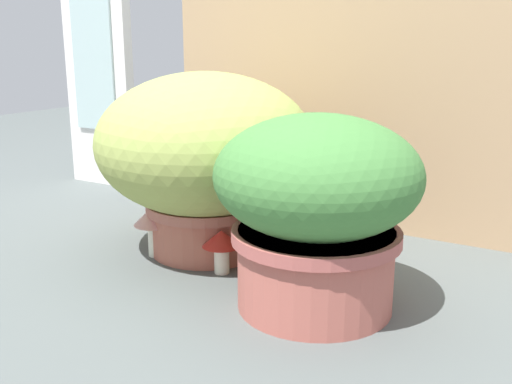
{
  "coord_description": "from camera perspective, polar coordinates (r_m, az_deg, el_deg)",
  "views": [
    {
      "loc": [
        0.67,
        -1.07,
        0.52
      ],
      "look_at": [
        0.01,
        0.06,
        0.18
      ],
      "focal_mm": 41.54,
      "sensor_mm": 36.0,
      "label": 1
    }
  ],
  "objects": [
    {
      "name": "cardboard_backdrop",
      "position": [
        1.66,
        9.88,
        9.26
      ],
      "size": [
        1.16,
        0.03,
        0.75
      ],
      "primitive_type": "cube",
      "color": "tan",
      "rests_on": "ground"
    },
    {
      "name": "mushroom_ornament_pink",
      "position": [
        1.46,
        -9.71,
        -2.56
      ],
      "size": [
        0.1,
        0.1,
        0.13
      ],
      "color": "silver",
      "rests_on": "ground"
    },
    {
      "name": "grass_planter",
      "position": [
        1.44,
        -4.9,
        3.82
      ],
      "size": [
        0.53,
        0.53,
        0.45
      ],
      "color": "#AB5E4B",
      "rests_on": "ground"
    },
    {
      "name": "window_panel_white",
      "position": [
        2.21,
        -15.0,
        12.22
      ],
      "size": [
        0.29,
        0.05,
        0.89
      ],
      "color": "white",
      "rests_on": "ground"
    },
    {
      "name": "mushroom_ornament_red",
      "position": [
        1.34,
        -3.34,
        -4.9
      ],
      "size": [
        0.09,
        0.09,
        0.1
      ],
      "color": "#EDE9CE",
      "rests_on": "ground"
    },
    {
      "name": "ground_plane",
      "position": [
        1.37,
        -1.47,
        -7.82
      ],
      "size": [
        6.0,
        6.0,
        0.0
      ],
      "primitive_type": "plane",
      "color": "#525958"
    },
    {
      "name": "cat",
      "position": [
        1.48,
        0.89,
        -1.08
      ],
      "size": [
        0.37,
        0.29,
        0.32
      ],
      "color": "brown",
      "rests_on": "ground"
    },
    {
      "name": "leafy_planter",
      "position": [
        1.14,
        5.88,
        -1.21
      ],
      "size": [
        0.4,
        0.4,
        0.39
      ],
      "color": "#B45E52",
      "rests_on": "ground"
    }
  ]
}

